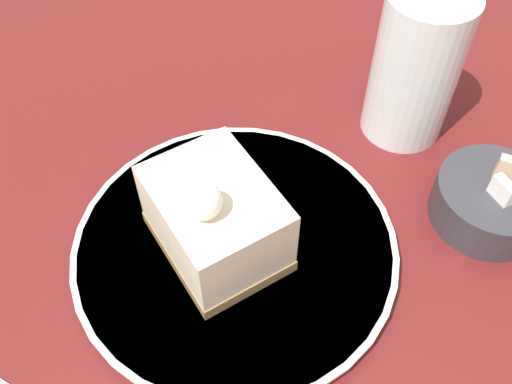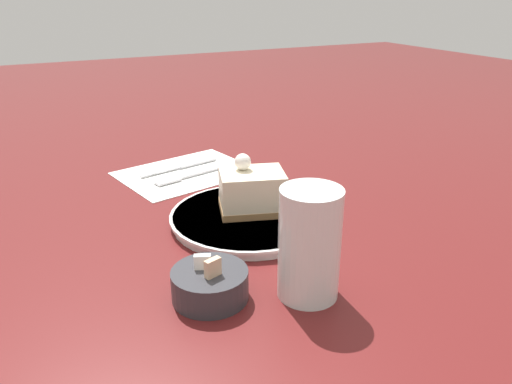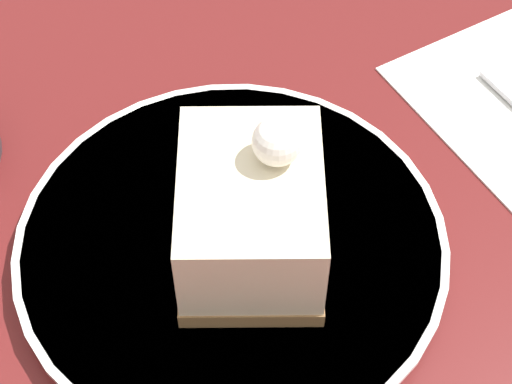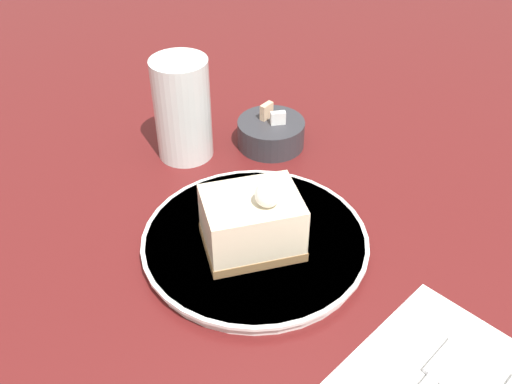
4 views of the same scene
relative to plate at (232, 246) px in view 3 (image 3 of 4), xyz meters
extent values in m
plane|color=#5B1919|center=(0.00, 0.02, -0.01)|extent=(4.00, 4.00, 0.00)
cylinder|color=silver|center=(0.00, 0.00, 0.00)|extent=(0.24, 0.24, 0.02)
cylinder|color=silver|center=(0.00, 0.00, 0.00)|extent=(0.25, 0.25, 0.00)
cube|color=olive|center=(0.01, -0.01, 0.01)|extent=(0.10, 0.12, 0.01)
cube|color=beige|center=(0.01, -0.01, 0.04)|extent=(0.10, 0.12, 0.05)
sphere|color=white|center=(0.03, 0.00, 0.08)|extent=(0.03, 0.03, 0.03)
camera|label=1|loc=(0.17, 0.17, 0.37)|focal=40.00mm
camera|label=2|loc=(-0.64, 0.31, 0.34)|focal=35.00mm
camera|label=3|loc=(-0.07, -0.27, 0.41)|focal=60.00mm
camera|label=4|loc=(0.38, -0.25, 0.43)|focal=40.00mm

